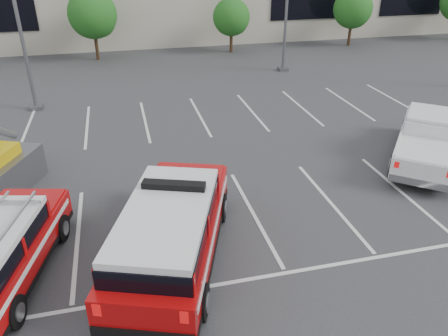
{
  "coord_description": "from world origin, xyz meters",
  "views": [
    {
      "loc": [
        -3.7,
        -11.07,
        7.8
      ],
      "look_at": [
        -0.63,
        1.38,
        1.05
      ],
      "focal_mm": 35.0,
      "sensor_mm": 36.0,
      "label": 1
    }
  ],
  "objects_px": {
    "tree_mid_left": "(94,16)",
    "white_pickup": "(427,143)",
    "tree_mid_right": "(232,18)",
    "tree_right": "(353,10)",
    "fire_chief_suv": "(172,235)",
    "light_pole_left": "(14,3)"
  },
  "relations": [
    {
      "from": "fire_chief_suv",
      "to": "white_pickup",
      "type": "xyz_separation_m",
      "value": [
        10.53,
        3.79,
        -0.17
      ]
    },
    {
      "from": "fire_chief_suv",
      "to": "white_pickup",
      "type": "relative_size",
      "value": 1.13
    },
    {
      "from": "tree_mid_left",
      "to": "fire_chief_suv",
      "type": "relative_size",
      "value": 0.73
    },
    {
      "from": "light_pole_left",
      "to": "fire_chief_suv",
      "type": "distance_m",
      "value": 15.24
    },
    {
      "from": "tree_mid_right",
      "to": "white_pickup",
      "type": "bearing_deg",
      "value": -82.45
    },
    {
      "from": "tree_right",
      "to": "tree_mid_right",
      "type": "bearing_deg",
      "value": -180.0
    },
    {
      "from": "tree_mid_right",
      "to": "tree_right",
      "type": "xyz_separation_m",
      "value": [
        10.0,
        0.0,
        0.27
      ]
    },
    {
      "from": "tree_right",
      "to": "white_pickup",
      "type": "xyz_separation_m",
      "value": [
        -7.36,
        -19.92,
        -2.05
      ]
    },
    {
      "from": "tree_mid_left",
      "to": "light_pole_left",
      "type": "bearing_deg",
      "value": -107.1
    },
    {
      "from": "tree_right",
      "to": "light_pole_left",
      "type": "relative_size",
      "value": 0.43
    },
    {
      "from": "tree_mid_right",
      "to": "fire_chief_suv",
      "type": "distance_m",
      "value": 25.04
    },
    {
      "from": "tree_mid_left",
      "to": "tree_mid_right",
      "type": "height_order",
      "value": "tree_mid_left"
    },
    {
      "from": "tree_mid_right",
      "to": "white_pickup",
      "type": "xyz_separation_m",
      "value": [
        2.64,
        -19.92,
        -1.78
      ]
    },
    {
      "from": "tree_mid_left",
      "to": "white_pickup",
      "type": "xyz_separation_m",
      "value": [
        12.64,
        -19.92,
        -2.32
      ]
    },
    {
      "from": "tree_mid_left",
      "to": "fire_chief_suv",
      "type": "xyz_separation_m",
      "value": [
        2.11,
        -23.71,
        -2.15
      ]
    },
    {
      "from": "fire_chief_suv",
      "to": "tree_mid_left",
      "type": "bearing_deg",
      "value": 115.07
    },
    {
      "from": "tree_mid_left",
      "to": "tree_right",
      "type": "xyz_separation_m",
      "value": [
        20.0,
        -0.0,
        -0.27
      ]
    },
    {
      "from": "light_pole_left",
      "to": "white_pickup",
      "type": "height_order",
      "value": "light_pole_left"
    },
    {
      "from": "fire_chief_suv",
      "to": "white_pickup",
      "type": "distance_m",
      "value": 11.19
    },
    {
      "from": "tree_right",
      "to": "fire_chief_suv",
      "type": "relative_size",
      "value": 0.67
    },
    {
      "from": "tree_mid_right",
      "to": "light_pole_left",
      "type": "height_order",
      "value": "light_pole_left"
    },
    {
      "from": "light_pole_left",
      "to": "tree_mid_right",
      "type": "bearing_deg",
      "value": 37.5
    }
  ]
}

